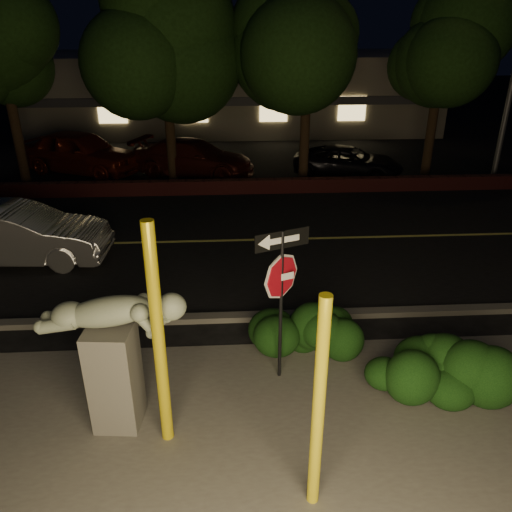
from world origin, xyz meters
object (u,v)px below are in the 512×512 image
at_px(silver_sedan, 18,235).
at_px(parked_car_darkred, 194,158).
at_px(yellow_pole_left, 159,340).
at_px(yellow_pole_right, 318,409).
at_px(parked_car_dark, 348,162).
at_px(parked_car_red, 81,152).
at_px(sculpture, 113,346).
at_px(signpost, 282,277).

relative_size(silver_sedan, parked_car_darkred, 0.91).
height_order(silver_sedan, parked_car_darkred, silver_sedan).
xyz_separation_m(yellow_pole_left, yellow_pole_right, (1.92, -1.18, -0.20)).
bearing_deg(parked_car_dark, parked_car_red, 105.41).
bearing_deg(silver_sedan, parked_car_red, 6.81).
distance_m(yellow_pole_right, parked_car_dark, 15.12).
bearing_deg(sculpture, parked_car_red, 111.43).
height_order(silver_sedan, parked_car_dark, silver_sedan).
bearing_deg(parked_car_darkred, silver_sedan, 172.37).
relative_size(signpost, parked_car_dark, 0.64).
relative_size(yellow_pole_right, signpost, 1.11).
bearing_deg(yellow_pole_left, sculpture, 152.62).
bearing_deg(yellow_pole_right, yellow_pole_left, 148.51).
xyz_separation_m(signpost, parked_car_red, (-6.59, 13.32, -1.06)).
height_order(yellow_pole_right, silver_sedan, yellow_pole_right).
height_order(yellow_pole_right, parked_car_dark, yellow_pole_right).
height_order(sculpture, parked_car_darkred, sculpture).
xyz_separation_m(sculpture, silver_sedan, (-3.57, 5.88, -0.65)).
relative_size(yellow_pole_left, signpost, 1.26).
distance_m(sculpture, silver_sedan, 6.91).
xyz_separation_m(yellow_pole_right, parked_car_red, (-6.75, 15.79, -0.64)).
height_order(yellow_pole_left, parked_car_red, yellow_pole_left).
bearing_deg(signpost, parked_car_darkred, 77.94).
bearing_deg(yellow_pole_left, yellow_pole_right, -31.49).
xyz_separation_m(yellow_pole_left, silver_sedan, (-4.26, 6.25, -0.96)).
bearing_deg(sculpture, silver_sedan, 126.48).
bearing_deg(silver_sedan, sculpture, -145.83).
bearing_deg(yellow_pole_right, parked_car_dark, 75.45).
bearing_deg(parked_car_dark, signpost, -176.28).
bearing_deg(signpost, silver_sedan, 119.16).
height_order(yellow_pole_left, sculpture, yellow_pole_left).
bearing_deg(sculpture, yellow_pole_left, -22.12).
bearing_deg(yellow_pole_right, silver_sedan, 129.81).
relative_size(signpost, parked_car_darkred, 0.55).
bearing_deg(silver_sedan, parked_car_dark, -51.29).
height_order(signpost, parked_car_dark, signpost).
bearing_deg(parked_car_dark, yellow_pole_left, 178.72).
distance_m(yellow_pole_left, parked_car_dark, 14.64).
bearing_deg(parked_car_dark, silver_sedan, 147.54).
bearing_deg(yellow_pole_right, parked_car_darkred, 98.44).
height_order(yellow_pole_left, parked_car_dark, yellow_pole_left).
relative_size(yellow_pole_left, sculpture, 1.52).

